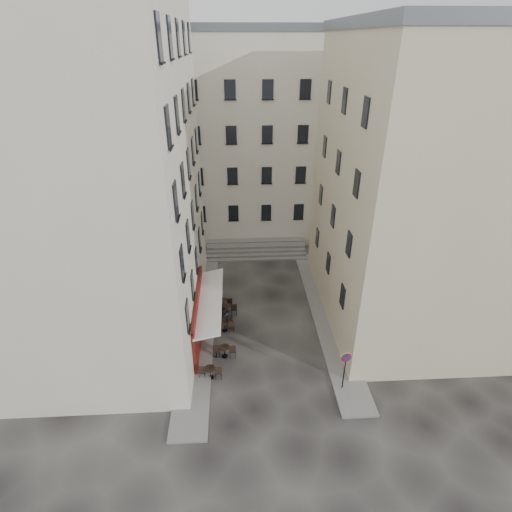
{
  "coord_description": "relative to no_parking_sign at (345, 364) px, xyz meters",
  "views": [
    {
      "loc": [
        -1.8,
        -19.97,
        17.6
      ],
      "look_at": [
        -0.49,
        4.0,
        4.44
      ],
      "focal_mm": 28.0,
      "sensor_mm": 36.0,
      "label": 1
    }
  ],
  "objects": [
    {
      "name": "sidewalk_right",
      "position": [
        0.51,
        6.97,
        -1.84
      ],
      "size": [
        2.0,
        18.0,
        0.12
      ],
      "primitive_type": "cube",
      "color": "slate",
      "rests_on": "ground"
    },
    {
      "name": "building_back",
      "position": [
        -4.99,
        22.97,
        7.41
      ],
      "size": [
        18.2,
        10.2,
        18.6
      ],
      "color": "beige",
      "rests_on": "ground"
    },
    {
      "name": "bistro_table_b",
      "position": [
        -6.71,
        3.03,
        -1.4
      ],
      "size": [
        1.41,
        0.66,
        0.99
      ],
      "color": "black",
      "rests_on": "ground"
    },
    {
      "name": "bistro_table_d",
      "position": [
        -6.59,
        7.38,
        -1.4
      ],
      "size": [
        1.41,
        0.66,
        0.99
      ],
      "color": "black",
      "rests_on": "ground"
    },
    {
      "name": "sidewalk_left",
      "position": [
        -8.49,
        7.97,
        -1.84
      ],
      "size": [
        2.0,
        22.0,
        0.12
      ],
      "primitive_type": "cube",
      "color": "slate",
      "rests_on": "ground"
    },
    {
      "name": "bollard_far",
      "position": [
        -7.24,
        9.97,
        -1.38
      ],
      "size": [
        0.12,
        0.12,
        0.98
      ],
      "color": "black",
      "rests_on": "ground"
    },
    {
      "name": "stone_steps",
      "position": [
        -3.99,
        16.54,
        -1.5
      ],
      "size": [
        9.0,
        3.15,
        0.8
      ],
      "color": "#63615E",
      "rests_on": "ground"
    },
    {
      "name": "no_parking_sign",
      "position": [
        0.0,
        0.0,
        0.0
      ],
      "size": [
        0.61,
        0.15,
        2.69
      ],
      "rotation": [
        0.0,
        0.0,
        0.16
      ],
      "color": "black",
      "rests_on": "ground"
    },
    {
      "name": "bollard_near",
      "position": [
        -7.24,
        2.97,
        -1.38
      ],
      "size": [
        0.12,
        0.12,
        0.98
      ],
      "color": "black",
      "rests_on": "ground"
    },
    {
      "name": "building_left",
      "position": [
        -14.49,
        6.97,
        8.41
      ],
      "size": [
        12.2,
        16.2,
        20.6
      ],
      "color": "beige",
      "rests_on": "ground"
    },
    {
      "name": "cafe_storefront",
      "position": [
        -8.3,
        4.97,
        -0.03
      ],
      "size": [
        1.74,
        7.3,
        3.5
      ],
      "color": "#47100A",
      "rests_on": "ground"
    },
    {
      "name": "bistro_table_a",
      "position": [
        -7.53,
        1.29,
        -1.41
      ],
      "size": [
        1.37,
        0.64,
        0.96
      ],
      "color": "black",
      "rests_on": "ground"
    },
    {
      "name": "pedestrian",
      "position": [
        -6.45,
        5.8,
        -1.03
      ],
      "size": [
        0.76,
        0.67,
        1.74
      ],
      "primitive_type": "imported",
      "rotation": [
        0.0,
        0.0,
        3.63
      ],
      "color": "black",
      "rests_on": "ground"
    },
    {
      "name": "building_right",
      "position": [
        6.51,
        7.47,
        7.41
      ],
      "size": [
        12.2,
        14.2,
        18.6
      ],
      "color": "#C4B792",
      "rests_on": "ground"
    },
    {
      "name": "bollard_mid",
      "position": [
        -7.24,
        6.47,
        -1.38
      ],
      "size": [
        0.12,
        0.12,
        0.98
      ],
      "color": "black",
      "rests_on": "ground"
    },
    {
      "name": "ground",
      "position": [
        -3.99,
        3.97,
        -1.9
      ],
      "size": [
        90.0,
        90.0,
        0.0
      ],
      "primitive_type": "plane",
      "color": "black",
      "rests_on": "ground"
    },
    {
      "name": "bistro_table_c",
      "position": [
        -6.75,
        5.53,
        -1.43
      ],
      "size": [
        1.33,
        0.62,
        0.93
      ],
      "color": "black",
      "rests_on": "ground"
    },
    {
      "name": "bistro_table_e",
      "position": [
        -6.87,
        8.18,
        -1.43
      ],
      "size": [
        1.33,
        0.62,
        0.93
      ],
      "color": "black",
      "rests_on": "ground"
    }
  ]
}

